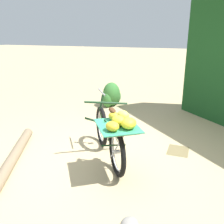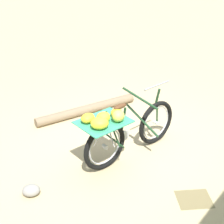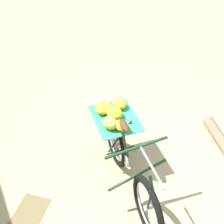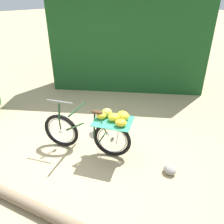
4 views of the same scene
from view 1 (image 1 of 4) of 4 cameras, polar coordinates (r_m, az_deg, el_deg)
ground_plane at (r=4.25m, az=-0.68°, el=-10.21°), size 60.00×60.00×0.00m
bicycle at (r=3.87m, az=-0.22°, el=-4.87°), size 1.63×1.27×1.03m
fallen_log at (r=4.38m, az=-21.69°, el=-9.47°), size 1.89×1.04×0.17m
shrub_cluster at (r=7.01m, az=-0.09°, el=3.84°), size 0.70×0.48×0.67m
leaf_litter_patch at (r=4.59m, az=15.02°, el=-8.60°), size 0.44×0.36×0.01m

